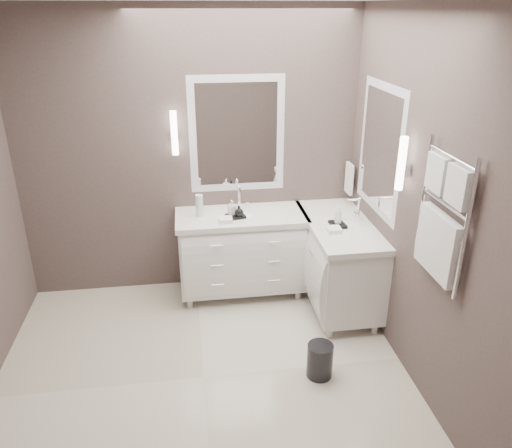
{
  "coord_description": "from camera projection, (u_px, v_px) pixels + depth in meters",
  "views": [
    {
      "loc": [
        -0.04,
        -3.11,
        2.66
      ],
      "look_at": [
        0.52,
        0.7,
        0.97
      ],
      "focal_mm": 35.0,
      "sensor_mm": 36.0,
      "label": 1
    }
  ],
  "objects": [
    {
      "name": "towel_ladder",
      "position": [
        441.0,
        223.0,
        3.18
      ],
      "size": [
        0.06,
        0.58,
        0.9
      ],
      "color": "white",
      "rests_on": "wall_right"
    },
    {
      "name": "vanity_back",
      "position": [
        242.0,
        249.0,
        4.87
      ],
      "size": [
        1.24,
        0.59,
        0.97
      ],
      "color": "white",
      "rests_on": "floor"
    },
    {
      "name": "amenity_tray_right",
      "position": [
        338.0,
        225.0,
        4.47
      ],
      "size": [
        0.14,
        0.18,
        0.03
      ],
      "primitive_type": "cube",
      "rotation": [
        0.0,
        0.0,
        0.08
      ],
      "color": "black",
      "rests_on": "vanity_right"
    },
    {
      "name": "amenity_tray_back",
      "position": [
        236.0,
        216.0,
        4.64
      ],
      "size": [
        0.2,
        0.16,
        0.03
      ],
      "primitive_type": "cube",
      "rotation": [
        0.0,
        0.0,
        0.22
      ],
      "color": "black",
      "rests_on": "vanity_back"
    },
    {
      "name": "soap_bottle_c",
      "position": [
        338.0,
        215.0,
        4.43
      ],
      "size": [
        0.07,
        0.07,
        0.16
      ],
      "primitive_type": "imported",
      "rotation": [
        0.0,
        0.0,
        -0.03
      ],
      "color": "white",
      "rests_on": "amenity_tray_right"
    },
    {
      "name": "wall_front",
      "position": [
        207.0,
        364.0,
        1.99
      ],
      "size": [
        3.2,
        0.01,
        2.7
      ],
      "primitive_type": "cube",
      "color": "#4D403E",
      "rests_on": "floor"
    },
    {
      "name": "mirror_back",
      "position": [
        237.0,
        135.0,
        4.68
      ],
      "size": [
        0.9,
        0.02,
        1.1
      ],
      "color": "white",
      "rests_on": "wall_back"
    },
    {
      "name": "mirror_right",
      "position": [
        380.0,
        149.0,
        4.21
      ],
      "size": [
        0.02,
        0.9,
        1.1
      ],
      "color": "white",
      "rests_on": "wall_right"
    },
    {
      "name": "wall_back",
      "position": [
        190.0,
        157.0,
        4.72
      ],
      "size": [
        3.2,
        0.01,
        2.7
      ],
      "primitive_type": "cube",
      "color": "#4D403E",
      "rests_on": "floor"
    },
    {
      "name": "waste_bin",
      "position": [
        320.0,
        360.0,
        3.86
      ],
      "size": [
        0.23,
        0.23,
        0.28
      ],
      "primitive_type": "cylinder",
      "rotation": [
        0.0,
        0.0,
        0.18
      ],
      "color": "black",
      "rests_on": "floor"
    },
    {
      "name": "wall_right",
      "position": [
        421.0,
        206.0,
        3.56
      ],
      "size": [
        0.01,
        3.0,
        2.7
      ],
      "primitive_type": "cube",
      "color": "#4D403E",
      "rests_on": "floor"
    },
    {
      "name": "soap_bottle_b",
      "position": [
        239.0,
        211.0,
        4.6
      ],
      "size": [
        0.11,
        0.11,
        0.1
      ],
      "primitive_type": "imported",
      "rotation": [
        0.0,
        0.0,
        0.41
      ],
      "color": "black",
      "rests_on": "amenity_tray_back"
    },
    {
      "name": "water_bottle",
      "position": [
        199.0,
        206.0,
        4.64
      ],
      "size": [
        0.08,
        0.08,
        0.21
      ],
      "primitive_type": "cylinder",
      "rotation": [
        0.0,
        0.0,
        0.11
      ],
      "color": "silver",
      "rests_on": "vanity_back"
    },
    {
      "name": "soap_bottle_a",
      "position": [
        232.0,
        207.0,
        4.63
      ],
      "size": [
        0.08,
        0.08,
        0.14
      ],
      "primitive_type": "imported",
      "rotation": [
        0.0,
        0.0,
        0.4
      ],
      "color": "white",
      "rests_on": "amenity_tray_back"
    },
    {
      "name": "floor",
      "position": [
        204.0,
        378.0,
        3.9
      ],
      "size": [
        3.2,
        3.0,
        0.01
      ],
      "primitive_type": "cube",
      "color": "beige",
      "rests_on": "ground"
    },
    {
      "name": "sconce_right",
      "position": [
        401.0,
        165.0,
        3.65
      ],
      "size": [
        0.06,
        0.06,
        0.4
      ],
      "color": "white",
      "rests_on": "wall_right"
    },
    {
      "name": "vanity_right",
      "position": [
        338.0,
        258.0,
        4.69
      ],
      "size": [
        0.59,
        1.24,
        0.97
      ],
      "color": "white",
      "rests_on": "floor"
    },
    {
      "name": "sconce_back",
      "position": [
        174.0,
        134.0,
        4.53
      ],
      "size": [
        0.06,
        0.06,
        0.4
      ],
      "color": "white",
      "rests_on": "wall_back"
    },
    {
      "name": "towel_bar_corner",
      "position": [
        349.0,
        178.0,
        4.88
      ],
      "size": [
        0.03,
        0.22,
        0.3
      ],
      "color": "white",
      "rests_on": "wall_right"
    }
  ]
}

